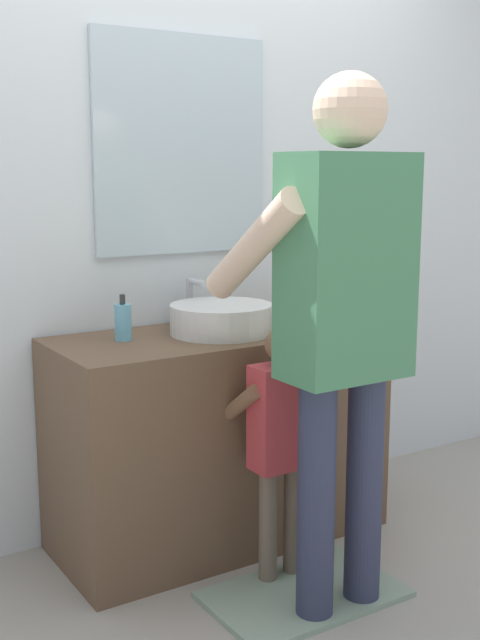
{
  "coord_description": "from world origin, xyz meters",
  "views": [
    {
      "loc": [
        -1.5,
        -2.23,
        1.41
      ],
      "look_at": [
        0.0,
        0.15,
        0.88
      ],
      "focal_mm": 45.28,
      "sensor_mm": 36.0,
      "label": 1
    }
  ],
  "objects_px": {
    "child_toddler": "(280,432)",
    "adult_parent": "(342,301)",
    "toothbrush_cup": "(295,310)",
    "soap_bottle": "(123,322)"
  },
  "relations": [
    {
      "from": "toothbrush_cup",
      "to": "soap_bottle",
      "type": "xyz_separation_m",
      "value": [
        -0.71,
        0.07,
        0.01
      ]
    },
    {
      "from": "child_toddler",
      "to": "soap_bottle",
      "type": "bearing_deg",
      "value": 127.32
    },
    {
      "from": "child_toddler",
      "to": "adult_parent",
      "type": "xyz_separation_m",
      "value": [
        0.05,
        -0.25,
        0.48
      ]
    },
    {
      "from": "toothbrush_cup",
      "to": "adult_parent",
      "type": "distance_m",
      "value": 0.73
    },
    {
      "from": "child_toddler",
      "to": "adult_parent",
      "type": "relative_size",
      "value": 0.53
    },
    {
      "from": "child_toddler",
      "to": "adult_parent",
      "type": "distance_m",
      "value": 0.54
    },
    {
      "from": "toothbrush_cup",
      "to": "child_toddler",
      "type": "distance_m",
      "value": 0.62
    },
    {
      "from": "soap_bottle",
      "to": "child_toddler",
      "type": "xyz_separation_m",
      "value": [
        0.36,
        -0.47,
        -0.34
      ]
    },
    {
      "from": "adult_parent",
      "to": "soap_bottle",
      "type": "bearing_deg",
      "value": 119.51
    },
    {
      "from": "adult_parent",
      "to": "child_toddler",
      "type": "bearing_deg",
      "value": 101.31
    }
  ]
}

